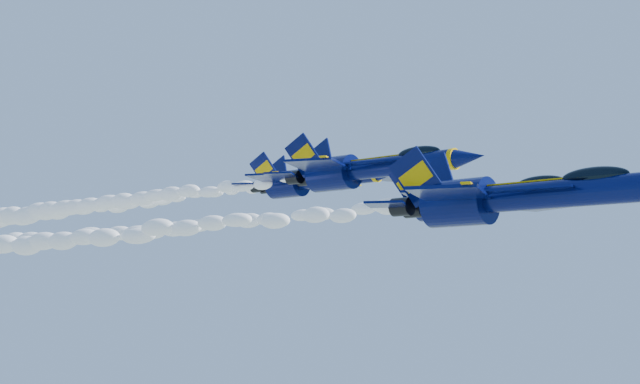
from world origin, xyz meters
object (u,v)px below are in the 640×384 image
Objects in this scene: jet_second at (484,197)px; jet_third at (369,168)px; jet_lead at (515,196)px; jet_fourth at (314,180)px.

jet_second is 21.55m from jet_third.
jet_third is at bearing 139.24° from jet_lead.
jet_fourth is at bearing 144.32° from jet_lead.
jet_second is at bearing -33.34° from jet_third.
jet_third is (-24.87, 21.44, 6.23)m from jet_lead.
jet_fourth is (-25.55, 13.72, 4.75)m from jet_second.
jet_fourth reaches higher than jet_second.
jet_second is (-7.33, 9.90, 1.37)m from jet_lead.
jet_third is 8.31m from jet_fourth.
jet_third is 1.17× the size of jet_fourth.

